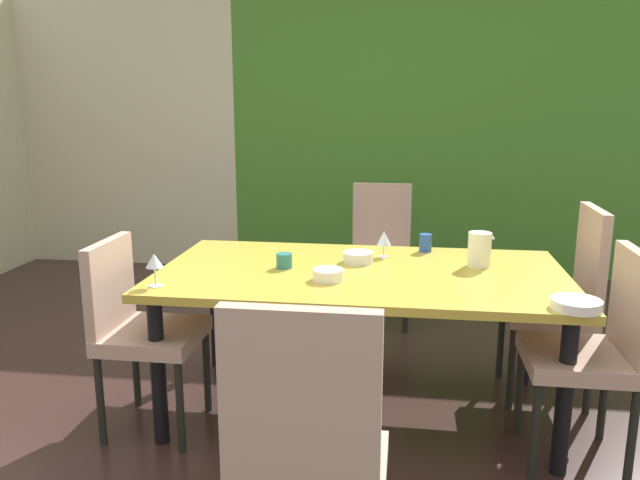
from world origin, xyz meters
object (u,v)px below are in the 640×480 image
Objects in this scene: dining_table at (361,284)px; serving_bowl_near_shelf at (358,257)px; chair_head_near at (307,458)px; wine_glass_right at (154,262)px; chair_left_near at (137,322)px; chair_right_near at (597,344)px; cup_left at (426,243)px; wine_glass_west at (384,239)px; chair_right_far at (564,294)px; serving_bowl_rear at (328,275)px; cup_center at (284,261)px; chair_head_far at (381,245)px; serving_bowl_corner at (576,304)px; pitcher_near_window at (480,249)px.

serving_bowl_near_shelf is (-0.03, 0.15, 0.10)m from dining_table.
chair_head_near is 1.34m from wine_glass_right.
chair_left_near is at bearing -163.21° from dining_table.
cup_left is (-0.72, 0.74, 0.25)m from chair_right_near.
chair_right_near is 6.92× the size of wine_glass_west.
serving_bowl_rear is (-1.18, -0.50, 0.20)m from chair_right_far.
cup_center is at bearing 143.43° from serving_bowl_rear.
dining_table is 0.18m from serving_bowl_near_shelf.
chair_head_near is at bearing 88.37° from chair_head_far.
cup_center reaches higher than serving_bowl_near_shelf.
wine_glass_west is 1.74× the size of cup_center.
chair_left_near is at bearing -151.14° from cup_left.
wine_glass_west is (-0.94, -0.03, 0.27)m from chair_right_far.
chair_left_near is 1.31m from wine_glass_west.
chair_right_far is 10.53× the size of cup_left.
cup_center is (-0.38, -0.01, 0.11)m from dining_table.
chair_right_far is (0.01, 0.62, 0.02)m from chair_right_near.
chair_head_near reaches higher than wine_glass_right.
wine_glass_right is 1.03m from serving_bowl_near_shelf.
chair_right_far is 0.98m from wine_glass_west.
wine_glass_west reaches higher than cup_left.
wine_glass_right is at bearing -156.12° from dining_table.
dining_table is at bearing 106.65° from chair_right_far.
serving_bowl_rear is at bearing 165.57° from serving_bowl_corner.
pitcher_near_window reaches higher than cup_center.
serving_bowl_rear is (-0.14, -0.19, 0.10)m from dining_table.
chair_left_near is at bearing -155.32° from serving_bowl_near_shelf.
dining_table is at bearing -164.48° from pitcher_near_window.
cup_left is (0.46, 0.62, 0.02)m from serving_bowl_rear.
cup_center is (-0.48, -0.29, -0.06)m from wine_glass_west.
chair_right_far is 0.55m from pitcher_near_window.
dining_table is at bearing 1.34° from cup_center.
serving_bowl_corner is at bearing 85.68° from chair_left_near.
wine_glass_right is at bearing -164.86° from serving_bowl_rear.
chair_head_near reaches higher than cup_left.
chair_left_near reaches higher than serving_bowl_rear.
serving_bowl_near_shelf is at bearing 87.07° from chair_head_far.
pitcher_near_window is (-0.46, 0.47, 0.29)m from chair_right_near.
cup_left reaches higher than cup_center.
serving_bowl_rear is at bearing 15.14° from wine_glass_right.
wine_glass_west is 0.50m from pitcher_near_window.
chair_left_near reaches higher than serving_bowl_corner.
chair_head_far is (-1.00, 1.70, 0.01)m from chair_right_near.
pitcher_near_window is (1.47, 0.56, -0.03)m from wine_glass_right.
chair_right_near reaches higher than cup_center.
serving_bowl_near_shelf is 1.60× the size of cup_left.
chair_head_near reaches higher than wine_glass_west.
chair_right_far reaches higher than pitcher_near_window.
chair_head_near is at bearing -76.21° from cup_center.
wine_glass_right reaches higher than cup_left.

